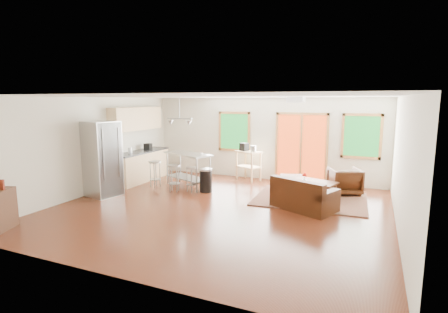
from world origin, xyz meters
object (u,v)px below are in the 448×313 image
at_px(refrigerator, 102,159).
at_px(rug, 310,199).
at_px(island, 188,164).
at_px(kitchen_cart, 248,155).
at_px(coffee_table, 314,183).
at_px(ottoman, 292,184).
at_px(loveseat, 303,197).
at_px(armchair, 345,180).

bearing_deg(refrigerator, rug, 29.71).
relative_size(island, kitchen_cart, 1.43).
height_order(island, kitchen_cart, kitchen_cart).
bearing_deg(kitchen_cart, coffee_table, -28.23).
height_order(ottoman, refrigerator, refrigerator).
bearing_deg(kitchen_cart, island, -132.54).
height_order(loveseat, ottoman, loveseat).
bearing_deg(loveseat, rug, 112.86).
bearing_deg(kitchen_cart, ottoman, -27.25).
bearing_deg(ottoman, kitchen_cart, 152.75).
xyz_separation_m(rug, coffee_table, (0.06, 0.23, 0.36)).
bearing_deg(island, refrigerator, -133.31).
bearing_deg(armchair, loveseat, 43.62).
distance_m(ottoman, refrigerator, 5.20).
height_order(armchair, island, island).
relative_size(coffee_table, island, 0.73).
xyz_separation_m(ottoman, kitchen_cart, (-1.60, 0.82, 0.59)).
relative_size(coffee_table, refrigerator, 0.63).
xyz_separation_m(coffee_table, kitchen_cart, (-2.25, 1.21, 0.43)).
height_order(rug, kitchen_cart, kitchen_cart).
bearing_deg(armchair, kitchen_cart, -33.65).
xyz_separation_m(ottoman, island, (-2.95, -0.64, 0.47)).
xyz_separation_m(rug, refrigerator, (-5.16, -1.75, 0.97)).
relative_size(rug, armchair, 3.47).
relative_size(rug, coffee_table, 2.21).
bearing_deg(ottoman, refrigerator, -152.67).
bearing_deg(ottoman, rug, -45.97).
distance_m(armchair, refrigerator, 6.51).
height_order(loveseat, kitchen_cart, kitchen_cart).
bearing_deg(rug, coffee_table, 76.03).
distance_m(loveseat, kitchen_cart, 3.24).
height_order(rug, ottoman, ottoman).
bearing_deg(armchair, island, -11.16).
distance_m(armchair, ottoman, 1.39).
height_order(coffee_table, armchair, armchair).
xyz_separation_m(rug, armchair, (0.75, 0.91, 0.38)).
bearing_deg(armchair, refrigerator, 0.73).
xyz_separation_m(coffee_table, armchair, (0.70, 0.68, 0.02)).
bearing_deg(rug, kitchen_cart, 146.78).
bearing_deg(coffee_table, refrigerator, -159.24).
height_order(loveseat, island, island).
distance_m(island, kitchen_cart, 1.99).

